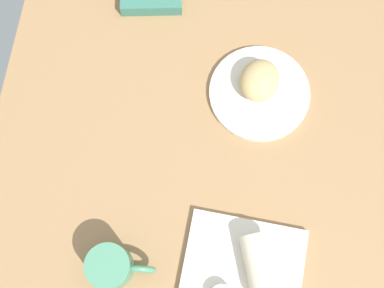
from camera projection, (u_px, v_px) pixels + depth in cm
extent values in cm
cube|color=#9E754C|center=(205.00, 133.00, 110.71)|extent=(110.00, 90.00, 4.00)
cylinder|color=silver|center=(259.00, 93.00, 110.30)|extent=(21.73, 21.73, 1.40)
ellipsoid|color=tan|center=(259.00, 80.00, 107.24)|extent=(10.95, 9.88, 5.79)
cube|color=silver|center=(241.00, 279.00, 99.76)|extent=(24.44, 24.44, 1.60)
cylinder|color=beige|center=(260.00, 264.00, 96.96)|extent=(12.27, 8.94, 5.72)
cylinder|color=#4C8C6B|center=(110.00, 267.00, 97.02)|extent=(8.45, 8.45, 8.50)
cylinder|color=#A97742|center=(107.00, 266.00, 93.51)|extent=(6.93, 6.93, 0.40)
torus|color=#4C8C6B|center=(140.00, 269.00, 96.90)|extent=(1.57, 6.36, 6.30)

